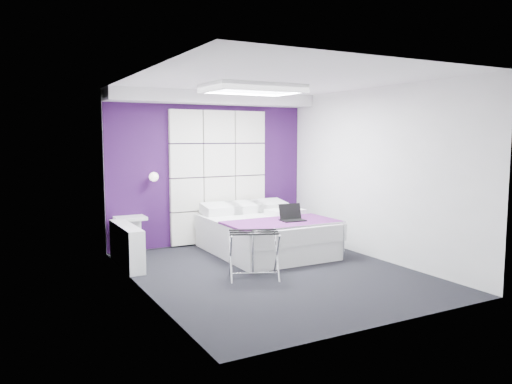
% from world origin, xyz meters
% --- Properties ---
extents(floor, '(4.40, 4.40, 0.00)m').
position_xyz_m(floor, '(0.00, 0.00, 0.00)').
color(floor, black).
rests_on(floor, ground).
extents(ceiling, '(4.40, 4.40, 0.00)m').
position_xyz_m(ceiling, '(0.00, 0.00, 2.60)').
color(ceiling, white).
rests_on(ceiling, wall_back).
extents(wall_back, '(3.60, 0.00, 3.60)m').
position_xyz_m(wall_back, '(0.00, 2.20, 1.30)').
color(wall_back, silver).
rests_on(wall_back, floor).
extents(wall_left, '(0.00, 4.40, 4.40)m').
position_xyz_m(wall_left, '(-1.80, 0.00, 1.30)').
color(wall_left, silver).
rests_on(wall_left, floor).
extents(wall_right, '(0.00, 4.40, 4.40)m').
position_xyz_m(wall_right, '(1.80, 0.00, 1.30)').
color(wall_right, silver).
rests_on(wall_right, floor).
extents(accent_wall, '(3.58, 0.02, 2.58)m').
position_xyz_m(accent_wall, '(0.00, 2.19, 1.30)').
color(accent_wall, '#2F0E40').
rests_on(accent_wall, wall_back).
extents(soffit, '(3.58, 0.50, 0.20)m').
position_xyz_m(soffit, '(0.00, 1.95, 2.50)').
color(soffit, white).
rests_on(soffit, wall_back).
extents(headboard, '(1.80, 0.08, 2.30)m').
position_xyz_m(headboard, '(0.15, 2.14, 1.17)').
color(headboard, white).
rests_on(headboard, wall_back).
extents(skylight, '(1.36, 0.86, 0.12)m').
position_xyz_m(skylight, '(0.00, 0.60, 2.55)').
color(skylight, white).
rests_on(skylight, ceiling).
extents(wall_lamp, '(0.15, 0.15, 0.15)m').
position_xyz_m(wall_lamp, '(-1.05, 2.06, 1.22)').
color(wall_lamp, white).
rests_on(wall_lamp, wall_back).
extents(radiator, '(0.22, 1.20, 0.60)m').
position_xyz_m(radiator, '(-1.69, 1.30, 0.30)').
color(radiator, white).
rests_on(radiator, floor).
extents(bed, '(1.71, 2.07, 0.72)m').
position_xyz_m(bed, '(0.49, 1.11, 0.31)').
color(bed, white).
rests_on(bed, floor).
extents(nightstand, '(0.47, 0.37, 0.05)m').
position_xyz_m(nightstand, '(-1.45, 2.02, 0.58)').
color(nightstand, white).
rests_on(nightstand, wall_back).
extents(luggage_rack, '(0.63, 0.47, 0.62)m').
position_xyz_m(luggage_rack, '(-0.37, -0.12, 0.31)').
color(luggage_rack, silver).
rests_on(luggage_rack, floor).
extents(laptop, '(0.36, 0.26, 0.26)m').
position_xyz_m(laptop, '(0.66, 0.59, 0.64)').
color(laptop, black).
rests_on(laptop, bed).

